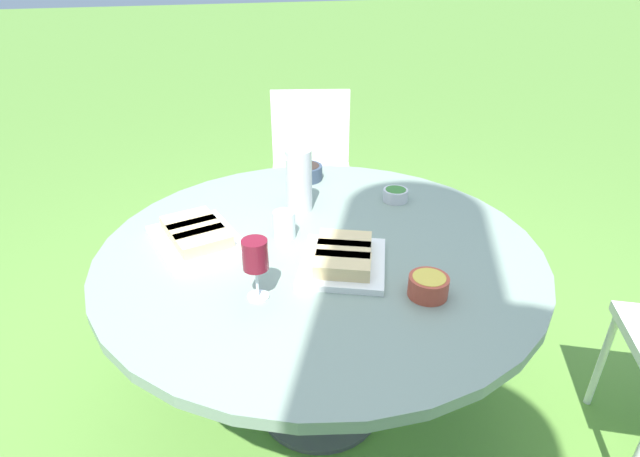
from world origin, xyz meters
name	(u,v)px	position (x,y,z in m)	size (l,w,h in m)	color
ground_plane	(320,403)	(0.00, 0.00, 0.00)	(40.00, 40.00, 0.00)	#5B8C38
dining_table	(320,267)	(0.00, 0.00, 0.63)	(1.40, 1.40, 0.71)	#4C4C51
chair_near_right	(311,160)	(-0.37, -1.22, 0.52)	(0.54, 0.53, 0.89)	silver
water_pitcher	(299,180)	(-0.01, -0.27, 0.83)	(0.10, 0.09, 0.23)	silver
wine_glass	(255,257)	(0.25, 0.21, 0.84)	(0.07, 0.07, 0.18)	silver
platter_bread_main	(343,258)	(-0.03, 0.14, 0.74)	(0.35, 0.37, 0.06)	white
platter_charcuterie	(196,235)	(0.37, -0.14, 0.74)	(0.31, 0.36, 0.06)	white
bowl_fries	(428,285)	(-0.19, 0.35, 0.75)	(0.11, 0.11, 0.06)	#B74733
bowl_salad	(395,194)	(-0.38, -0.22, 0.74)	(0.09, 0.09, 0.05)	silver
bowl_olives	(306,171)	(-0.12, -0.53, 0.75)	(0.14, 0.14, 0.06)	#334256
cup_water_near	(284,225)	(0.09, -0.09, 0.76)	(0.07, 0.07, 0.09)	silver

